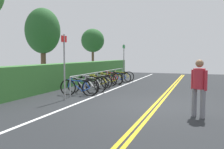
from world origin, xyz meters
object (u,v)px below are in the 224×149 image
Objects in this scene: bike_rack at (103,75)px; pedestrian at (199,84)px; bicycle_4 at (98,81)px; bicycle_9 at (121,76)px; bicycle_6 at (108,79)px; sign_post_far at (124,58)px; bicycle_5 at (102,80)px; tree_mid at (43,31)px; bicycle_3 at (93,82)px; bicycle_0 at (79,87)px; bicycle_1 at (83,86)px; bicycle_2 at (92,84)px; sign_post_near at (64,61)px; bicycle_7 at (112,78)px; tree_far_right at (93,41)px; bicycle_8 at (118,77)px.

pedestrian is at bearing -136.49° from bike_rack.
bicycle_4 is 3.42m from bicycle_9.
sign_post_far is (3.58, 0.16, 1.15)m from bicycle_6.
bicycle_5 is 4.85m from tree_mid.
bicycle_0 is at bearing -172.71° from bicycle_3.
bicycle_1 is (-2.42, 0.00, -0.29)m from bike_rack.
bicycle_6 is at bearing 38.92° from pedestrian.
bicycle_0 reaches higher than bicycle_5.
bicycle_0 is 0.96× the size of bicycle_6.
bicycle_0 is at bearing 178.88° from bicycle_2.
bicycle_1 is at bearing -177.39° from bicycle_4.
bicycle_6 is at bearing -9.55° from bicycle_5.
bicycle_2 is 2.71m from sign_post_near.
pedestrian is (-4.88, -5.07, 0.59)m from bicycle_4.
sign_post_far is at bearing 0.35° from bicycle_3.
tree_far_right is (6.04, 3.96, 2.66)m from bicycle_7.
bicycle_2 is 10.72m from tree_far_right.
bicycle_9 is (1.33, -0.20, -0.02)m from bicycle_7.
pedestrian is at bearing -114.56° from bicycle_0.
bicycle_6 is at bearing 1.51° from sign_post_near.
bicycle_3 is at bearing -179.65° from sign_post_far.
sign_post_far is 0.55× the size of tree_mid.
bicycle_9 is 0.42× the size of tree_far_right.
tree_far_right is at bearing 33.26° from bicycle_7.
sign_post_far is (8.71, 0.29, -0.00)m from sign_post_near.
bicycle_4 is at bearing -179.78° from bicycle_7.
bicycle_5 is at bearing 178.79° from bicycle_7.
bicycle_0 is 3.31m from bicycle_5.
bicycle_2 is 0.67× the size of sign_post_near.
bike_rack is 7.23m from pedestrian.
bike_rack is at bearing -152.35° from tree_far_right.
bicycle_3 is 0.42× the size of tree_far_right.
bicycle_8 is at bearing -2.90° from bike_rack.
bicycle_4 is at bearing 176.78° from bicycle_9.
sign_post_far is (2.16, 0.30, 1.18)m from bicycle_8.
tree_mid is at bearing 108.63° from bicycle_7.
bicycle_7 reaches higher than bicycle_5.
bicycle_9 is 0.69× the size of sign_post_near.
bike_rack is 4.34× the size of bicycle_7.
tree_far_right is at bearing 0.01° from tree_mid.
bicycle_6 is 1.02× the size of bicycle_9.
tree_far_right is at bearing 26.04° from bicycle_4.
bicycle_8 is at bearing 0.03° from bicycle_0.
bicycle_5 is 1.01× the size of pedestrian.
bicycle_0 reaches higher than bicycle_9.
bicycle_5 is 0.36× the size of tree_mid.
bicycle_0 is at bearing -177.67° from bike_rack.
bicycle_0 is 11.88m from tree_far_right.
tree_far_right reaches higher than bicycle_5.
bicycle_3 is 4.01m from bicycle_9.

